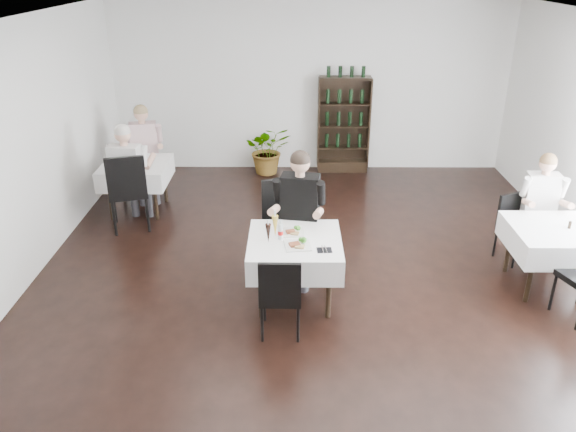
% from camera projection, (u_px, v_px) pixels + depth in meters
% --- Properties ---
extents(room_shell, '(9.00, 9.00, 9.00)m').
position_uv_depth(room_shell, '(324.00, 177.00, 5.88)').
color(room_shell, black).
rests_on(room_shell, ground).
extents(wine_shelf, '(0.90, 0.28, 1.75)m').
position_uv_depth(wine_shelf, '(344.00, 126.00, 10.07)').
color(wine_shelf, black).
rests_on(wine_shelf, ground).
extents(main_table, '(1.03, 1.03, 0.77)m').
position_uv_depth(main_table, '(295.00, 251.00, 6.25)').
color(main_table, black).
rests_on(main_table, ground).
extents(left_table, '(0.98, 0.98, 0.77)m').
position_uv_depth(left_table, '(136.00, 173.00, 8.53)').
color(left_table, black).
rests_on(left_table, ground).
extents(right_table, '(0.98, 0.98, 0.77)m').
position_uv_depth(right_table, '(553.00, 240.00, 6.50)').
color(right_table, black).
rests_on(right_table, ground).
extents(potted_tree, '(0.90, 0.81, 0.89)m').
position_uv_depth(potted_tree, '(268.00, 149.00, 10.13)').
color(potted_tree, '#1F511B').
rests_on(potted_tree, ground).
extents(main_chair_far, '(0.56, 0.56, 1.13)m').
position_uv_depth(main_chair_far, '(283.00, 220.00, 6.93)').
color(main_chair_far, black).
rests_on(main_chair_far, ground).
extents(main_chair_near, '(0.43, 0.43, 0.92)m').
position_uv_depth(main_chair_near, '(280.00, 292.00, 5.66)').
color(main_chair_near, black).
rests_on(main_chair_near, ground).
extents(left_chair_far, '(0.47, 0.47, 0.94)m').
position_uv_depth(left_chair_far, '(142.00, 162.00, 9.25)').
color(left_chair_far, black).
rests_on(left_chair_far, ground).
extents(left_chair_near, '(0.65, 0.66, 1.16)m').
position_uv_depth(left_chair_near, '(128.00, 187.00, 7.88)').
color(left_chair_near, black).
rests_on(left_chair_near, ground).
extents(right_chair_far, '(0.53, 0.53, 0.87)m').
position_uv_depth(right_chair_far, '(514.00, 223.00, 7.21)').
color(right_chair_far, black).
rests_on(right_chair_far, ground).
extents(diner_main, '(0.65, 0.68, 1.61)m').
position_uv_depth(diner_main, '(299.00, 207.00, 6.57)').
color(diner_main, '#3A3A41').
rests_on(diner_main, ground).
extents(diner_left_far, '(0.63, 0.67, 1.53)m').
position_uv_depth(diner_left_far, '(144.00, 146.00, 8.88)').
color(diner_left_far, '#3A3A41').
rests_on(diner_left_far, ground).
extents(diner_left_near, '(0.61, 0.62, 1.55)m').
position_uv_depth(diner_left_near, '(129.00, 167.00, 7.94)').
color(diner_left_near, '#3A3A41').
rests_on(diner_left_near, ground).
extents(diner_right_far, '(0.56, 0.57, 1.43)m').
position_uv_depth(diner_right_far, '(542.00, 200.00, 7.03)').
color(diner_right_far, '#3A3A41').
rests_on(diner_right_far, ground).
extents(plate_far, '(0.25, 0.25, 0.08)m').
position_uv_depth(plate_far, '(294.00, 232.00, 6.32)').
color(plate_far, white).
rests_on(plate_far, main_table).
extents(plate_near, '(0.31, 0.31, 0.09)m').
position_uv_depth(plate_near, '(298.00, 245.00, 6.03)').
color(plate_near, white).
rests_on(plate_near, main_table).
extents(pilsner_dark, '(0.06, 0.06, 0.28)m').
position_uv_depth(pilsner_dark, '(268.00, 233.00, 6.07)').
color(pilsner_dark, black).
rests_on(pilsner_dark, main_table).
extents(pilsner_lager, '(0.07, 0.07, 0.31)m').
position_uv_depth(pilsner_lager, '(275.00, 226.00, 6.20)').
color(pilsner_lager, gold).
rests_on(pilsner_lager, main_table).
extents(coke_bottle, '(0.06, 0.06, 0.23)m').
position_uv_depth(coke_bottle, '(280.00, 232.00, 6.15)').
color(coke_bottle, silver).
rests_on(coke_bottle, main_table).
extents(napkin_cutlery, '(0.17, 0.18, 0.02)m').
position_uv_depth(napkin_cutlery, '(324.00, 250.00, 5.95)').
color(napkin_cutlery, black).
rests_on(napkin_cutlery, main_table).
extents(pepper_mill, '(0.04, 0.04, 0.09)m').
position_uv_depth(pepper_mill, '(570.00, 225.00, 6.42)').
color(pepper_mill, black).
rests_on(pepper_mill, right_table).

